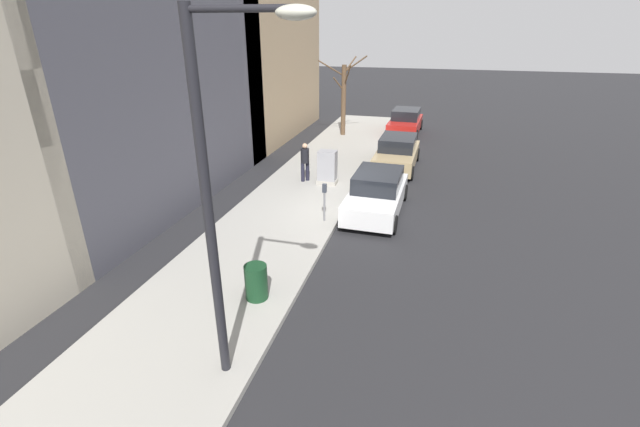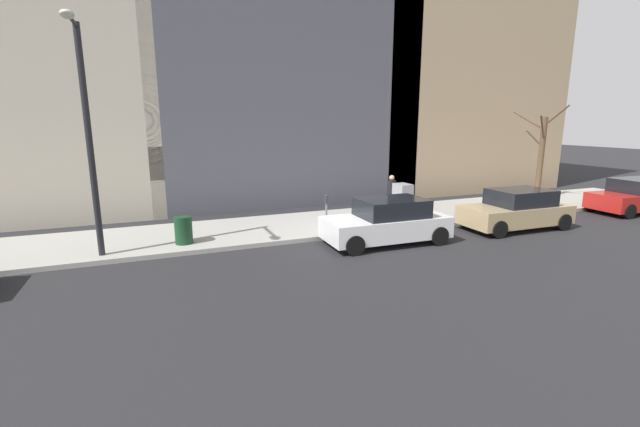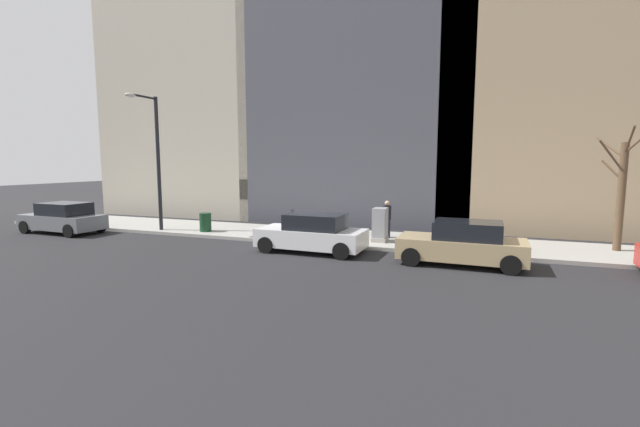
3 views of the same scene
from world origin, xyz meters
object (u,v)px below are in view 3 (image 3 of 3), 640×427
parking_meter (292,220)px  trash_bin (205,222)px  office_block_center (375,2)px  pedestrian_near_meter (387,217)px  parked_car_tan (463,244)px  bare_tree (621,191)px  parked_car_white (312,234)px  parked_car_grey (63,218)px  office_tower_right (215,3)px  office_tower_left (560,72)px  streetlamp (154,152)px  utility_box (380,225)px

parking_meter → trash_bin: 4.88m
trash_bin → office_block_center: bearing=-26.9°
pedestrian_near_meter → office_block_center: 16.25m
parked_car_tan → trash_bin: 12.21m
parking_meter → bare_tree: bare_tree is taller
bare_tree → pedestrian_near_meter: bare_tree is taller
parked_car_white → parked_car_grey: same height
bare_tree → office_tower_right: office_tower_right is taller
office_tower_left → streetlamp: bearing=120.8°
trash_bin → office_tower_left: bearing=-57.1°
parked_car_tan → streetlamp: 14.85m
parked_car_tan → parking_meter: size_ratio=3.14×
parked_car_white → utility_box: size_ratio=2.97×
parked_car_tan → streetlamp: size_ratio=0.65×
parked_car_tan → trash_bin: parked_car_tan is taller
parked_car_tan → office_block_center: office_block_center is taller
parked_car_white → office_block_center: office_block_center is taller
bare_tree → office_tower_left: size_ratio=0.27×
trash_bin → pedestrian_near_meter: size_ratio=0.54×
parked_car_white → parked_car_grey: (-0.12, 13.30, 0.00)m
parked_car_grey → parking_meter: parked_car_grey is taller
parking_meter → trash_bin: size_ratio=1.50×
streetlamp → parking_meter: bearing=-88.7°
parking_meter → utility_box: utility_box is taller
parked_car_grey → trash_bin: 7.21m
streetlamp → bare_tree: bearing=-83.4°
parked_car_tan → parking_meter: bearing=77.8°
parked_car_white → utility_box: bearing=-40.4°
parking_meter → office_tower_left: (11.09, -11.62, 7.60)m
pedestrian_near_meter → parked_car_white: bearing=-81.6°
trash_bin → office_block_center: office_block_center is taller
office_tower_right → office_tower_left: bearing=-88.9°
trash_bin → parking_meter: bearing=-95.3°
parked_car_white → office_block_center: size_ratio=0.15×
pedestrian_near_meter → office_block_center: office_block_center is taller
utility_box → streetlamp: streetlamp is taller
parked_car_grey → office_block_center: office_block_center is taller
utility_box → office_tower_right: 22.40m
bare_tree → parked_car_grey: bearing=98.9°
parked_car_tan → parking_meter: 7.37m
parked_car_tan → pedestrian_near_meter: bearing=44.5°
office_block_center → bare_tree: bearing=-128.3°
parked_car_grey → streetlamp: streetlamp is taller
trash_bin → parked_car_white: bearing=-107.4°
parked_car_tan → parked_car_white: same height
parked_car_white → office_tower_left: size_ratio=0.25×
parking_meter → office_tower_left: size_ratio=0.08×
office_tower_right → parked_car_tan: bearing=-124.6°
parked_car_grey → office_tower_left: (12.77, -23.35, 7.84)m
parked_car_grey → parking_meter: bearing=-80.3°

